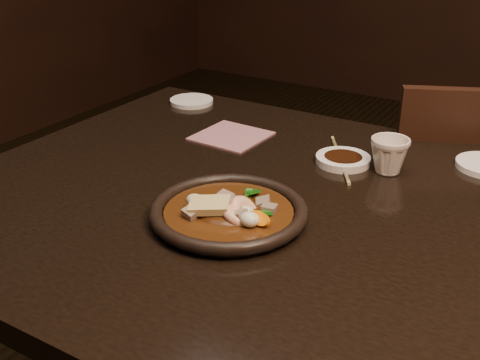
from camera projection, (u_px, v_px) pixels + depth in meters
The scene contains 9 objects.
table at pixel (403, 280), 0.94m from camera, with size 1.60×0.90×0.75m.
chair at pixel (460, 231), 1.48m from camera, with size 0.54×0.54×0.86m.
plate at pixel (229, 213), 0.95m from camera, with size 0.25×0.25×0.03m.
stirfry at pixel (231, 211), 0.95m from camera, with size 0.16×0.14×0.05m.
soy_dish at pixel (343, 160), 1.16m from camera, with size 0.10×0.10×0.01m, color white.
saucer_left at pixel (192, 101), 1.50m from camera, with size 0.11×0.11×0.01m, color white.
tea_cup at pixel (389, 154), 1.11m from camera, with size 0.07×0.07×0.07m, color beige.
chopsticks at pixel (340, 159), 1.17m from camera, with size 0.12×0.20×0.01m.
napkin at pixel (231, 136), 1.29m from camera, with size 0.14×0.14×0.00m, color #A0636C.
Camera 1 is at (0.19, -0.80, 1.22)m, focal length 45.00 mm.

